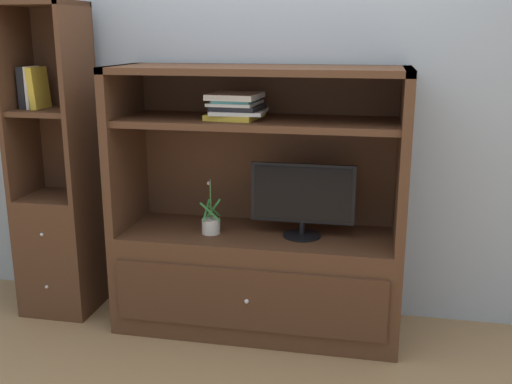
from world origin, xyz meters
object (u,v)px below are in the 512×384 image
object	(u,v)px
potted_plant	(211,225)
upright_book_row	(33,88)
media_console	(258,248)
magazine_stack	(236,106)
bookshelf_tall	(59,212)
tv_monitor	(303,198)

from	to	relation	value
potted_plant	upright_book_row	distance (m)	1.29
media_console	potted_plant	distance (m)	0.30
magazine_stack	potted_plant	bearing A→B (deg)	-156.36
magazine_stack	upright_book_row	distance (m)	1.20
potted_plant	bookshelf_tall	bearing A→B (deg)	175.85
media_console	bookshelf_tall	bearing A→B (deg)	179.95
media_console	upright_book_row	distance (m)	1.59
potted_plant	upright_book_row	bearing A→B (deg)	176.67
magazine_stack	bookshelf_tall	distance (m)	1.29
potted_plant	bookshelf_tall	world-z (taller)	bookshelf_tall
media_console	upright_book_row	size ratio (longest dim) A/B	6.62
potted_plant	magazine_stack	world-z (taller)	magazine_stack
tv_monitor	upright_book_row	xyz separation A→B (m)	(-1.57, 0.01, 0.56)
tv_monitor	potted_plant	size ratio (longest dim) A/B	1.84
media_console	upright_book_row	xyz separation A→B (m)	(-1.32, -0.01, 0.88)
media_console	bookshelf_tall	world-z (taller)	bookshelf_tall
tv_monitor	upright_book_row	world-z (taller)	upright_book_row
tv_monitor	magazine_stack	distance (m)	0.61
magazine_stack	bookshelf_tall	xyz separation A→B (m)	(-1.11, 0.01, -0.66)
potted_plant	upright_book_row	size ratio (longest dim) A/B	1.29
magazine_stack	upright_book_row	size ratio (longest dim) A/B	1.38
tv_monitor	bookshelf_tall	size ratio (longest dim) A/B	0.31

